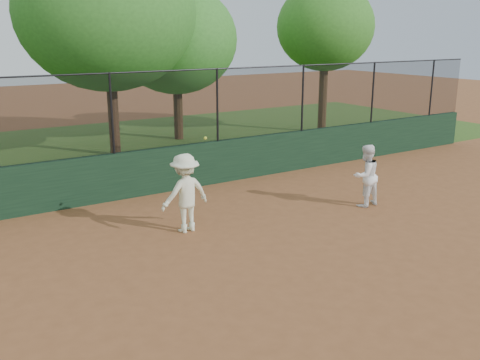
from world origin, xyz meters
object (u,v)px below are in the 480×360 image
tree_3 (176,40)px  player_main (185,193)px  tree_2 (107,12)px  tree_4 (326,27)px  player_second (366,176)px

tree_3 → player_main: bearing=-115.6°
tree_2 → tree_4: bearing=-3.2°
player_second → tree_4: (5.91, 8.35, 3.58)m
player_main → tree_4: (10.40, 7.55, 3.50)m
player_main → tree_2: bearing=80.4°
player_second → tree_2: tree_2 is taller
player_second → player_main: size_ratio=0.73×
player_second → tree_2: bearing=-72.5°
player_main → player_second: bearing=-10.2°
tree_2 → tree_4: tree_2 is taller
tree_2 → tree_3: tree_2 is taller
player_main → tree_4: 13.32m
player_second → tree_2: 10.21m
player_main → tree_3: bearing=64.4°
player_second → tree_3: bearing=-92.1°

